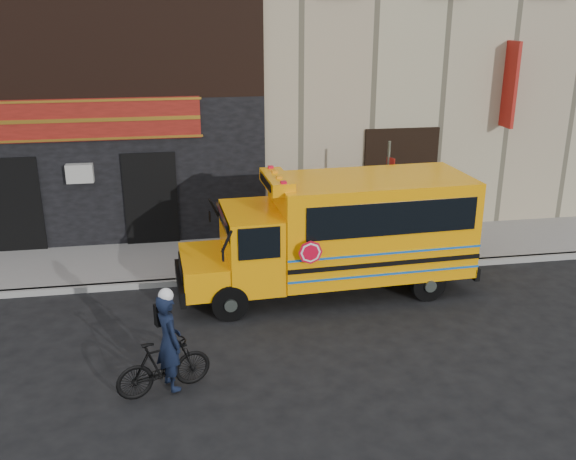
% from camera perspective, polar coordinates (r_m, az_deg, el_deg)
% --- Properties ---
extents(ground, '(120.00, 120.00, 0.00)m').
position_cam_1_polar(ground, '(13.84, 1.13, -8.53)').
color(ground, black).
rests_on(ground, ground).
extents(curb, '(40.00, 0.20, 0.15)m').
position_cam_1_polar(curb, '(16.12, -0.60, -4.04)').
color(curb, gray).
rests_on(curb, ground).
extents(sidewalk, '(40.00, 3.00, 0.15)m').
position_cam_1_polar(sidewalk, '(17.49, -1.38, -2.12)').
color(sidewalk, gray).
rests_on(sidewalk, ground).
extents(building, '(20.00, 10.70, 12.00)m').
position_cam_1_polar(building, '(22.59, -4.11, 18.40)').
color(building, tan).
rests_on(building, sidewalk).
extents(school_bus, '(7.00, 2.63, 2.92)m').
position_cam_1_polar(school_bus, '(15.00, 4.95, -0.05)').
color(school_bus, black).
rests_on(school_bus, ground).
extents(sign_pole, '(0.14, 0.27, 3.26)m').
position_cam_1_polar(sign_pole, '(16.76, 8.80, 2.88)').
color(sign_pole, '#48514A').
rests_on(sign_pole, ground).
extents(bicycle, '(1.76, 0.98, 1.02)m').
position_cam_1_polar(bicycle, '(11.66, -10.99, -11.77)').
color(bicycle, black).
rests_on(bicycle, ground).
extents(cyclist, '(0.66, 0.77, 1.79)m').
position_cam_1_polar(cyclist, '(11.52, -10.52, -9.93)').
color(cyclist, black).
rests_on(cyclist, ground).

